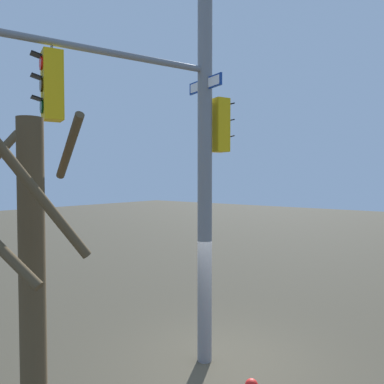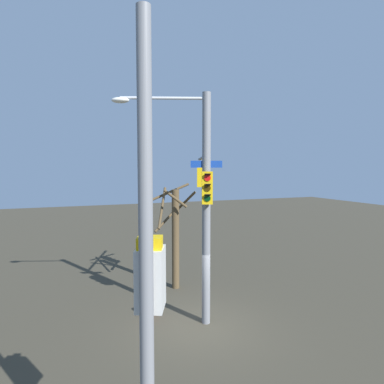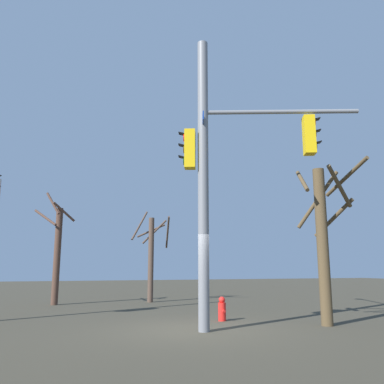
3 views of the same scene
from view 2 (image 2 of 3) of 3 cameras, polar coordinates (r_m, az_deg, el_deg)
name	(u,v)px [view 2 (image 2 of 3)]	position (r m, az deg, el deg)	size (l,w,h in m)	color
ground_plane	(197,326)	(12.49, 0.81, -22.20)	(80.00, 80.00, 0.00)	#3D382B
main_signal_pole_assembly	(201,192)	(11.92, 1.60, -0.07)	(4.62, 4.83, 8.13)	slate
secondary_pole_assembly	(148,285)	(4.90, -7.53, -15.66)	(0.56, 0.73, 7.64)	slate
fire_hydrant	(149,307)	(13.15, -7.47, -19.17)	(0.38, 0.24, 0.73)	red
bare_tree_corner	(175,232)	(15.31, -3.03, -6.97)	(2.02, 1.76, 4.81)	brown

